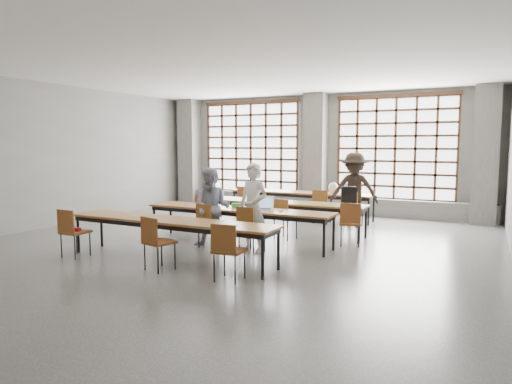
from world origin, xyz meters
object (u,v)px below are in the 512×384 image
Objects in this scene: laptop_back at (350,191)px; backpack at (349,196)px; chair_near_right at (227,246)px; green_box at (238,205)px; laptop_front at (264,206)px; chair_back_left at (245,199)px; chair_front_left at (208,221)px; student_male at (253,208)px; chair_near_mid at (155,238)px; student_female at (212,208)px; chair_mid_right at (350,220)px; plastic_bag at (333,188)px; chair_front_right at (249,225)px; phone at (243,209)px; desk_row_c at (238,211)px; chair_back_right at (352,205)px; chair_mid_left at (205,209)px; chair_mid_centre at (283,215)px; chair_near_left at (71,228)px; chair_back_mid at (321,203)px; student_back at (354,189)px; red_pouch at (75,229)px; mouse at (281,210)px; desk_row_a at (301,194)px; desk_row_b at (279,204)px.

backpack is at bearing -75.35° from laptop_back.
chair_near_right reaches higher than green_box.
chair_back_left is at bearing 124.31° from laptop_front.
laptop_back reaches higher than chair_front_left.
student_male is 0.87m from green_box.
chair_back_left is at bearing 102.76° from chair_near_mid.
backpack is (2.18, 1.96, 0.15)m from student_female.
chair_mid_right is 3.08× the size of plastic_bag.
plastic_bag is (0.92, 3.55, 0.10)m from green_box.
green_box is at bearing -177.23° from laptop_front.
chair_front_right reaches higher than phone.
backpack is at bearing 37.72° from desk_row_c.
chair_back_right is 3.59m from chair_mid_left.
chair_mid_centre is 2.88m from plastic_bag.
student_male is 3.69× the size of laptop_back.
chair_front_right and chair_near_left have the same top height.
chair_mid_centre is at bearing 61.00° from phone.
laptop_back is (0.70, 4.18, -0.05)m from student_male.
chair_back_left is 1.00× the size of chair_near_left.
chair_mid_left is 3.60m from plastic_bag.
student_male is (-1.51, -1.28, 0.30)m from chair_mid_right.
backpack is at bearing -65.13° from plastic_bag.
chair_back_mid is 0.48× the size of student_back.
chair_back_right is 0.48× the size of student_back.
chair_near_right is at bearing -81.75° from chair_mid_centre.
chair_front_right is at bearing -87.73° from student_male.
backpack is 5.46m from red_pouch.
student_female is (-0.88, 0.13, 0.25)m from chair_front_right.
laptop_front is 0.42m from phone.
chair_mid_right reaches higher than mouse.
chair_back_right is at bearing 0.09° from chair_back_mid.
desk_row_c is 20.00× the size of red_pouch.
backpack is at bearing -48.07° from desk_row_a.
red_pouch is at bearing -119.59° from laptop_back.
laptop_front is at bearing -78.90° from desk_row_b.
red_pouch is at bearing -104.44° from chair_mid_left.
chair_front_right is at bearing -52.55° from phone.
backpack is (3.97, 3.81, 0.39)m from chair_near_left.
backpack reaches higher than chair_back_left.
student_female is 0.63m from phone.
chair_mid_centre reaches higher than phone.
desk_row_b is 4.55× the size of chair_mid_right.
student_female is (-0.58, -1.91, 0.12)m from desk_row_b.
chair_back_left is at bearing 115.45° from chair_near_right.
desk_row_a is 4.25m from chair_front_right.
desk_row_b is at bearing 82.64° from chair_near_mid.
backpack is at bearing 35.45° from green_box.
desk_row_b is 4.55× the size of chair_near_mid.
chair_mid_centre is at bearing -0.02° from chair_mid_left.
student_back is (1.57, 3.08, 0.24)m from desk_row_c.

